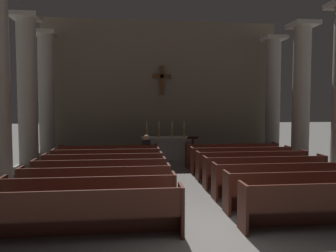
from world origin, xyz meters
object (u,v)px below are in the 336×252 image
(pew_right_row_1, at_px, (332,205))
(candlestick_inner_left, at_px, (159,132))
(pew_right_row_2, at_px, (303,190))
(pew_left_row_6, at_px, (107,162))
(pew_right_row_3, at_px, (282,180))
(pew_right_row_5, at_px, (252,165))
(candlestick_outer_right, at_px, (184,132))
(lone_worshipper, at_px, (146,151))
(column_left_third, at_px, (27,95))
(candlestick_outer_left, at_px, (147,132))
(column_right_fourth, at_px, (273,98))
(column_right_third, at_px, (301,96))
(pew_left_row_5, at_px, (104,168))
(pew_left_row_1, at_px, (83,214))
(pew_right_row_7, at_px, (232,155))
(lectern, at_px, (193,150))
(pew_left_row_7, at_px, (109,157))
(altar, at_px, (166,147))
(pew_left_row_4, at_px, (100,175))
(pew_left_row_3, at_px, (96,185))
(pew_right_row_4, at_px, (265,172))
(pew_right_row_6, at_px, (241,160))
(candlestick_inner_right, at_px, (172,132))
(pew_left_row_2, at_px, (90,197))
(column_left_fourth, at_px, (47,97))

(pew_right_row_1, xyz_separation_m, candlestick_inner_left, (-2.69, 8.69, 0.76))
(pew_right_row_2, xyz_separation_m, candlestick_inner_left, (-2.69, 7.63, 0.76))
(pew_left_row_6, xyz_separation_m, pew_right_row_3, (4.78, -3.21, 0.00))
(pew_left_row_6, bearing_deg, pew_right_row_5, -12.62)
(candlestick_outer_right, xyz_separation_m, lone_worshipper, (-1.82, -2.24, -0.54))
(column_left_third, height_order, lone_worshipper, column_left_third)
(column_left_third, distance_m, candlestick_outer_left, 5.18)
(column_right_fourth, bearing_deg, pew_right_row_5, -120.22)
(pew_right_row_3, relative_size, candlestick_outer_right, 5.19)
(pew_left_row_6, xyz_separation_m, column_right_third, (7.77, 1.39, 2.33))
(candlestick_outer_left, bearing_deg, pew_right_row_3, -63.71)
(column_right_fourth, bearing_deg, pew_left_row_5, -146.51)
(pew_left_row_1, xyz_separation_m, pew_left_row_6, (0.00, 5.35, 0.00))
(pew_right_row_5, xyz_separation_m, candlestick_inner_left, (-2.69, 4.42, 0.76))
(pew_right_row_7, relative_size, candlestick_outer_left, 5.19)
(pew_right_row_3, xyz_separation_m, lectern, (-1.36, 5.36, 0.07))
(pew_left_row_7, distance_m, altar, 3.30)
(pew_right_row_7, relative_size, column_left_third, 0.63)
(pew_left_row_5, height_order, lectern, lectern)
(pew_left_row_7, height_order, column_left_third, column_left_third)
(pew_left_row_4, bearing_deg, candlestick_inner_left, 69.16)
(candlestick_outer_left, xyz_separation_m, lone_worshipper, (-0.12, -2.24, -0.54))
(pew_right_row_7, bearing_deg, pew_left_row_4, -146.10)
(pew_left_row_3, height_order, pew_right_row_4, same)
(pew_left_row_4, xyz_separation_m, pew_right_row_3, (4.78, -1.07, 0.00))
(pew_left_row_4, height_order, pew_left_row_6, same)
(pew_left_row_5, relative_size, column_right_fourth, 0.63)
(pew_right_row_6, distance_m, lone_worshipper, 3.54)
(pew_left_row_3, distance_m, altar, 6.98)
(column_left_third, distance_m, lectern, 6.84)
(column_right_fourth, height_order, lone_worshipper, column_right_fourth)
(pew_left_row_5, relative_size, pew_right_row_3, 1.00)
(pew_right_row_6, distance_m, column_left_third, 8.23)
(pew_left_row_5, distance_m, candlestick_outer_left, 4.74)
(column_right_third, relative_size, candlestick_inner_right, 8.23)
(pew_left_row_1, bearing_deg, lectern, 65.51)
(pew_left_row_2, xyz_separation_m, candlestick_outer_left, (1.54, 7.63, 0.76))
(pew_right_row_4, bearing_deg, candlestick_inner_right, 110.84)
(column_left_fourth, bearing_deg, pew_left_row_1, -72.37)
(pew_left_row_1, relative_size, candlestick_outer_right, 5.19)
(pew_right_row_5, height_order, lectern, lectern)
(pew_right_row_6, bearing_deg, altar, 125.51)
(pew_left_row_1, height_order, pew_right_row_1, same)
(pew_left_row_5, xyz_separation_m, column_left_third, (-2.99, 2.46, 2.33))
(pew_left_row_1, height_order, candlestick_outer_left, candlestick_outer_left)
(pew_left_row_4, relative_size, altar, 1.66)
(pew_left_row_1, bearing_deg, pew_right_row_2, 12.62)
(column_right_third, bearing_deg, candlestick_outer_right, 156.67)
(pew_right_row_1, xyz_separation_m, altar, (-2.39, 8.69, 0.06))
(pew_right_row_3, height_order, column_left_third, column_left_third)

